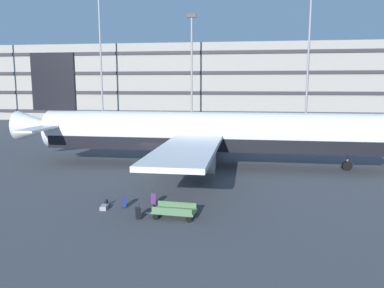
{
  "coord_description": "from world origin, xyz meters",
  "views": [
    {
      "loc": [
        8.55,
        -35.68,
        8.04
      ],
      "look_at": [
        4.23,
        -3.82,
        3.0
      ],
      "focal_mm": 35.47,
      "sensor_mm": 36.0,
      "label": 1
    }
  ],
  "objects_px": {
    "suitcase_black": "(138,213)",
    "suitcase_scuffed": "(124,202)",
    "suitcase_orange": "(153,199)",
    "backpack_navy": "(106,203)",
    "baggage_cart": "(174,211)",
    "suitcase_large": "(104,207)",
    "backpack_laid_flat": "(153,208)",
    "airliner": "(208,134)"
  },
  "relations": [
    {
      "from": "airliner",
      "to": "suitcase_scuffed",
      "type": "distance_m",
      "value": 14.56
    },
    {
      "from": "airliner",
      "to": "backpack_laid_flat",
      "type": "height_order",
      "value": "airliner"
    },
    {
      "from": "airliner",
      "to": "baggage_cart",
      "type": "distance_m",
      "value": 15.43
    },
    {
      "from": "suitcase_scuffed",
      "to": "backpack_navy",
      "type": "bearing_deg",
      "value": 175.32
    },
    {
      "from": "airliner",
      "to": "suitcase_scuffed",
      "type": "height_order",
      "value": "airliner"
    },
    {
      "from": "suitcase_orange",
      "to": "suitcase_black",
      "type": "distance_m",
      "value": 2.65
    },
    {
      "from": "backpack_navy",
      "to": "suitcase_large",
      "type": "bearing_deg",
      "value": -78.68
    },
    {
      "from": "backpack_laid_flat",
      "to": "suitcase_orange",
      "type": "bearing_deg",
      "value": 103.36
    },
    {
      "from": "suitcase_orange",
      "to": "suitcase_large",
      "type": "relative_size",
      "value": 1.37
    },
    {
      "from": "suitcase_black",
      "to": "baggage_cart",
      "type": "xyz_separation_m",
      "value": [
        2.15,
        0.42,
        0.04
      ]
    },
    {
      "from": "suitcase_large",
      "to": "backpack_navy",
      "type": "xyz_separation_m",
      "value": [
        -0.14,
        0.68,
        0.09
      ]
    },
    {
      "from": "airliner",
      "to": "suitcase_large",
      "type": "distance_m",
      "value": 15.51
    },
    {
      "from": "backpack_navy",
      "to": "baggage_cart",
      "type": "height_order",
      "value": "baggage_cart"
    },
    {
      "from": "airliner",
      "to": "suitcase_orange",
      "type": "bearing_deg",
      "value": -100.62
    },
    {
      "from": "suitcase_scuffed",
      "to": "airliner",
      "type": "bearing_deg",
      "value": 72.73
    },
    {
      "from": "suitcase_black",
      "to": "suitcase_scuffed",
      "type": "xyz_separation_m",
      "value": [
        -1.5,
        1.96,
        -0.01
      ]
    },
    {
      "from": "suitcase_scuffed",
      "to": "baggage_cart",
      "type": "bearing_deg",
      "value": -22.78
    },
    {
      "from": "backpack_navy",
      "to": "baggage_cart",
      "type": "xyz_separation_m",
      "value": [
        4.96,
        -1.64,
        0.21
      ]
    },
    {
      "from": "suitcase_black",
      "to": "backpack_laid_flat",
      "type": "distance_m",
      "value": 1.44
    },
    {
      "from": "backpack_laid_flat",
      "to": "baggage_cart",
      "type": "relative_size",
      "value": 0.17
    },
    {
      "from": "suitcase_scuffed",
      "to": "backpack_navy",
      "type": "xyz_separation_m",
      "value": [
        -1.31,
        0.11,
        -0.15
      ]
    },
    {
      "from": "airliner",
      "to": "suitcase_large",
      "type": "xyz_separation_m",
      "value": [
        -5.41,
        -14.19,
        -3.14
      ]
    },
    {
      "from": "backpack_laid_flat",
      "to": "backpack_navy",
      "type": "bearing_deg",
      "value": 167.36
    },
    {
      "from": "backpack_laid_flat",
      "to": "suitcase_black",
      "type": "bearing_deg",
      "value": -115.83
    },
    {
      "from": "baggage_cart",
      "to": "suitcase_large",
      "type": "bearing_deg",
      "value": 168.76
    },
    {
      "from": "suitcase_black",
      "to": "backpack_navy",
      "type": "height_order",
      "value": "suitcase_black"
    },
    {
      "from": "backpack_navy",
      "to": "suitcase_orange",
      "type": "bearing_deg",
      "value": 10.25
    },
    {
      "from": "suitcase_orange",
      "to": "suitcase_black",
      "type": "xyz_separation_m",
      "value": [
        -0.31,
        -2.63,
        -0.05
      ]
    },
    {
      "from": "backpack_navy",
      "to": "suitcase_scuffed",
      "type": "bearing_deg",
      "value": -4.68
    },
    {
      "from": "suitcase_large",
      "to": "baggage_cart",
      "type": "distance_m",
      "value": 4.93
    },
    {
      "from": "suitcase_black",
      "to": "suitcase_scuffed",
      "type": "bearing_deg",
      "value": 127.43
    },
    {
      "from": "suitcase_black",
      "to": "backpack_laid_flat",
      "type": "relative_size",
      "value": 1.62
    },
    {
      "from": "suitcase_scuffed",
      "to": "backpack_navy",
      "type": "height_order",
      "value": "suitcase_scuffed"
    },
    {
      "from": "airliner",
      "to": "suitcase_orange",
      "type": "xyz_separation_m",
      "value": [
        -2.43,
        -12.95,
        -2.85
      ]
    },
    {
      "from": "backpack_laid_flat",
      "to": "airliner",
      "type": "bearing_deg",
      "value": 81.59
    },
    {
      "from": "suitcase_scuffed",
      "to": "backpack_laid_flat",
      "type": "distance_m",
      "value": 2.23
    },
    {
      "from": "suitcase_black",
      "to": "suitcase_large",
      "type": "distance_m",
      "value": 3.02
    },
    {
      "from": "airliner",
      "to": "backpack_navy",
      "type": "distance_m",
      "value": 14.92
    },
    {
      "from": "suitcase_orange",
      "to": "backpack_navy",
      "type": "bearing_deg",
      "value": -169.75
    },
    {
      "from": "backpack_navy",
      "to": "backpack_laid_flat",
      "type": "relative_size",
      "value": 0.9
    },
    {
      "from": "airliner",
      "to": "suitcase_scuffed",
      "type": "relative_size",
      "value": 51.05
    },
    {
      "from": "airliner",
      "to": "baggage_cart",
      "type": "bearing_deg",
      "value": -92.2
    }
  ]
}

